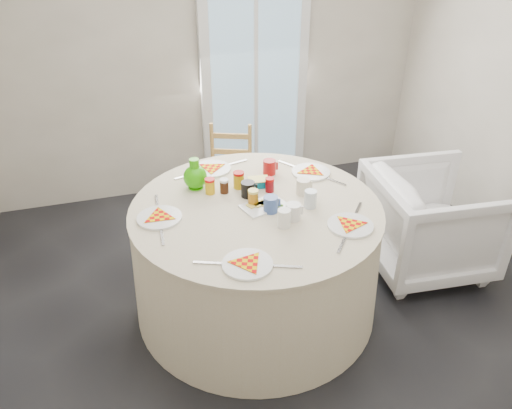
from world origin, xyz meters
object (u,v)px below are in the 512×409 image
object	(u,v)px
table	(256,259)
armchair	(430,221)
wooden_chair	(229,172)
green_pitcher	(195,176)

from	to	relation	value
table	armchair	xyz separation A→B (m)	(1.36, 0.05, 0.02)
wooden_chair	green_pitcher	world-z (taller)	green_pitcher
armchair	wooden_chair	bearing A→B (deg)	55.15
wooden_chair	green_pitcher	size ratio (longest dim) A/B	4.17
table	green_pitcher	bearing A→B (deg)	131.47
armchair	green_pitcher	world-z (taller)	green_pitcher
table	green_pitcher	size ratio (longest dim) A/B	7.99
armchair	green_pitcher	size ratio (longest dim) A/B	4.22
wooden_chair	armchair	bearing A→B (deg)	-18.24
table	armchair	bearing A→B (deg)	2.00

